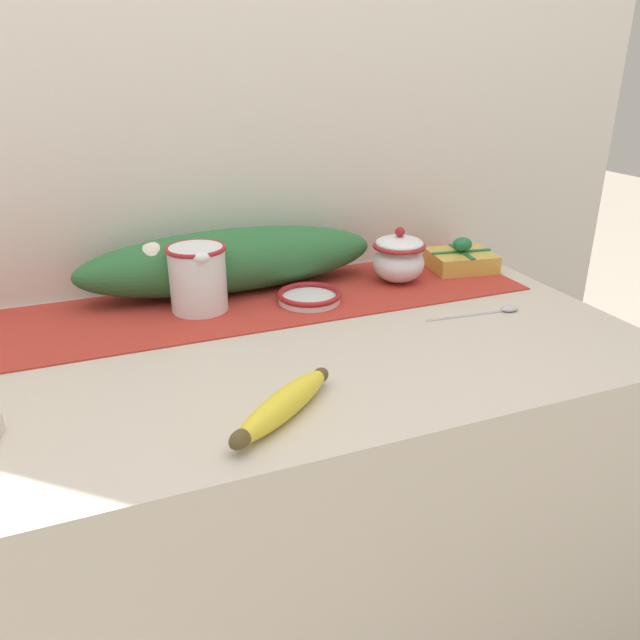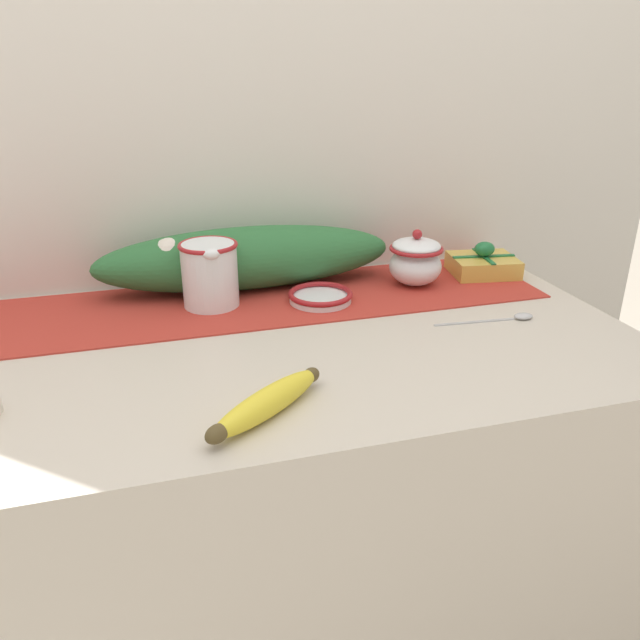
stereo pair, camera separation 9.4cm
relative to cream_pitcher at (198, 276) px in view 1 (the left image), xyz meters
The scene contains 10 objects.
countertop 0.55m from the cream_pitcher, 66.07° to the right, with size 1.21×0.66×0.89m, color beige.
back_wall 0.31m from the cream_pitcher, 63.99° to the left, with size 2.01×0.04×2.40m, color silver.
table_runner 0.10m from the cream_pitcher, ahead, with size 1.12×0.28×0.00m, color #B23328.
cream_pitcher is the anchor object (origin of this frame).
sugar_bowl 0.41m from the cream_pitcher, ahead, with size 0.11×0.11×0.11m.
small_dish 0.21m from the cream_pitcher, 11.56° to the right, with size 0.12×0.12×0.02m.
banana 0.41m from the cream_pitcher, 86.97° to the right, with size 0.19×0.15×0.04m.
spoon 0.56m from the cream_pitcher, 22.91° to the right, with size 0.19×0.03×0.01m.
gift_box 0.58m from the cream_pitcher, ahead, with size 0.15×0.13×0.07m.
poinsettia_garland 0.11m from the cream_pitcher, 42.53° to the left, with size 0.59×0.14×0.12m.
Camera 1 is at (-0.28, -0.89, 1.32)m, focal length 35.00 mm.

